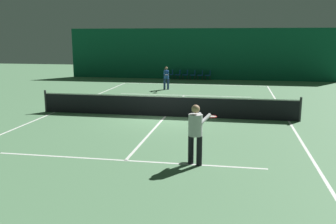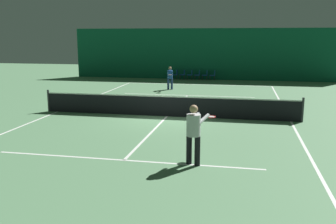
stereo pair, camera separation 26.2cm
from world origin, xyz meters
name	(u,v)px [view 2 (the right image)]	position (x,y,z in m)	size (l,w,h in m)	color
ground_plane	(167,116)	(0.00, 0.00, 0.00)	(60.00, 60.00, 0.00)	#56845B
backdrop_curtain	(204,54)	(0.00, 15.61, 2.16)	(23.00, 0.12, 4.32)	#0F5138
court_line_baseline_far	(198,85)	(0.00, 11.90, 0.00)	(11.00, 0.10, 0.00)	white
court_line_service_far	(187,95)	(0.00, 6.40, 0.00)	(8.25, 0.10, 0.00)	white
court_line_service_near	(124,160)	(0.00, -6.40, 0.00)	(8.25, 0.10, 0.00)	white
court_line_sideline_left	(58,112)	(-5.50, 0.00, 0.00)	(0.10, 23.80, 0.00)	white
court_line_sideline_right	(291,122)	(5.50, 0.00, 0.00)	(0.10, 23.80, 0.00)	white
court_line_centre	(167,116)	(0.00, 0.00, 0.00)	(0.10, 12.80, 0.00)	white
tennis_net	(167,105)	(0.00, 0.00, 0.51)	(12.00, 0.10, 1.07)	black
player_near	(194,130)	(2.09, -6.33, 1.02)	(0.87, 1.42, 1.75)	black
player_far	(170,76)	(-1.59, 8.80, 0.92)	(0.61, 1.36, 1.58)	navy
courtside_chair_0	(176,74)	(-2.33, 15.06, 0.49)	(0.44, 0.44, 0.84)	#2D2D2D
courtside_chair_1	(183,74)	(-1.68, 15.06, 0.49)	(0.44, 0.44, 0.84)	#2D2D2D
courtside_chair_2	(191,74)	(-1.04, 15.06, 0.49)	(0.44, 0.44, 0.84)	#2D2D2D
courtside_chair_3	(198,74)	(-0.40, 15.06, 0.49)	(0.44, 0.44, 0.84)	#2D2D2D
courtside_chair_4	(206,74)	(0.25, 15.06, 0.49)	(0.44, 0.44, 0.84)	#2D2D2D
courtside_chair_5	(213,75)	(0.89, 15.06, 0.49)	(0.44, 0.44, 0.84)	#2D2D2D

